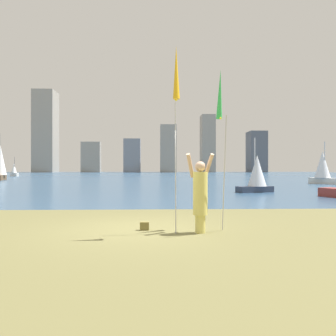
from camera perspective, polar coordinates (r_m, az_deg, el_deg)
name	(u,v)px	position (r m, az deg, el deg)	size (l,w,h in m)	color
ground	(153,177)	(60.08, -2.50, -1.50)	(120.00, 138.00, 0.12)	brown
person	(200,194)	(8.55, 5.28, -4.19)	(0.71, 0.53, 1.94)	#D8CC66
kite_flag_left	(176,77)	(8.51, 1.35, 14.54)	(0.16, 0.54, 4.48)	#B2B2B7
kite_flag_right	(220,98)	(9.41, 8.48, 11.17)	(0.16, 1.06, 4.12)	#B2B2B7
bag	(144,226)	(9.01, -3.85, -9.42)	(0.23, 0.14, 0.21)	olive
sailboat_1	(257,175)	(23.18, 14.24, -1.05)	(2.53, 1.62, 3.50)	#333D51
sailboat_2	(323,168)	(36.97, 23.94, 0.04)	(2.35, 2.92, 4.11)	silver
sailboat_3	(0,163)	(48.78, -25.70, 0.78)	(1.81, 3.23, 5.83)	brown
sailboat_5	(14,170)	(69.00, -23.80, -0.31)	(1.84, 1.43, 3.54)	white
skyline_tower_0	(46,132)	(124.48, -19.34, 5.60)	(6.87, 7.99, 27.15)	gray
skyline_tower_1	(91,157)	(120.40, -12.44, 1.75)	(6.35, 3.20, 10.21)	gray
skyline_tower_2	(132,156)	(116.38, -5.87, 2.01)	(5.45, 4.46, 11.06)	gray
skyline_tower_3	(168,149)	(116.12, 0.02, 3.14)	(5.21, 6.53, 15.59)	gray
skyline_tower_4	(208,144)	(121.97, 6.47, 3.94)	(4.59, 6.99, 19.62)	gray
skyline_tower_5	(257,152)	(122.60, 14.24, 2.56)	(5.68, 7.12, 13.80)	#565B66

